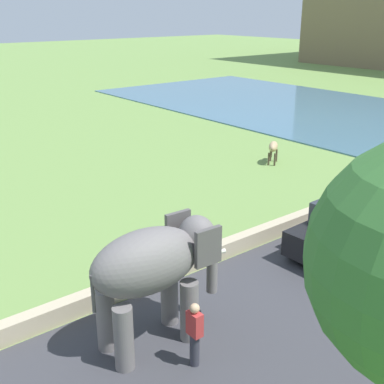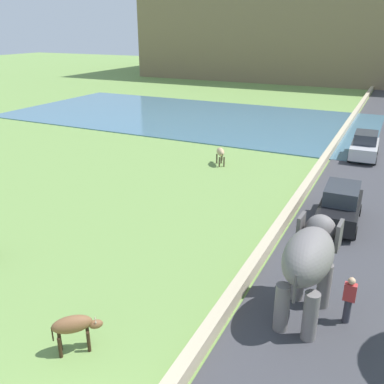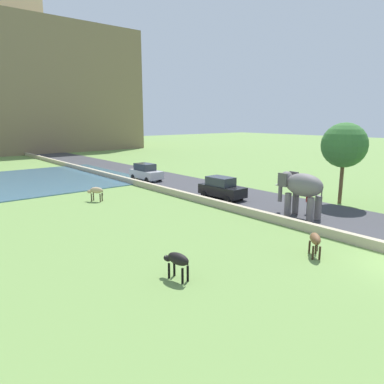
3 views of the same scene
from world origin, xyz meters
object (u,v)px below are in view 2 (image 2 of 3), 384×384
object	(u,v)px
cow_brown	(74,326)
car_silver	(365,146)
person_beside_elephant	(349,299)
elephant	(310,258)
cow_tan	(220,153)
car_black	(340,206)

from	to	relation	value
cow_brown	car_silver	bearing A→B (deg)	76.96
person_beside_elephant	car_silver	world-z (taller)	car_silver
elephant	cow_brown	bearing A→B (deg)	-140.68
elephant	car_silver	xyz separation A→B (m)	(-0.01, 18.81, -1.14)
person_beside_elephant	car_silver	distance (m)	18.71
person_beside_elephant	cow_tan	size ratio (longest dim) A/B	1.23
car_silver	cow_brown	world-z (taller)	car_silver
car_black	cow_tan	world-z (taller)	car_black
elephant	cow_tan	distance (m)	15.59
person_beside_elephant	cow_tan	world-z (taller)	person_beside_elephant
person_beside_elephant	car_black	bearing A→B (deg)	99.97
elephant	car_black	size ratio (longest dim) A/B	0.86
car_silver	car_black	distance (m)	11.44
cow_tan	cow_brown	bearing A→B (deg)	-80.50
elephant	cow_tan	world-z (taller)	elephant
person_beside_elephant	cow_tan	distance (m)	16.14
cow_brown	elephant	bearing A→B (deg)	39.32
cow_tan	cow_brown	xyz separation A→B (m)	(2.94, -17.55, 0.00)
elephant	car_silver	distance (m)	18.84
elephant	cow_brown	size ratio (longest dim) A/B	2.83
car_black	elephant	bearing A→B (deg)	-89.91
cow_brown	car_black	bearing A→B (deg)	65.46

